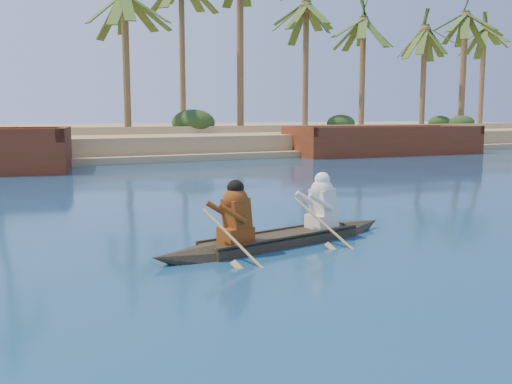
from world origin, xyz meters
TOP-DOWN VIEW (x-y plane):
  - canoe at (7.32, 2.82)m, footprint 5.68×1.73m
  - barge_right at (26.07, 22.00)m, footprint 12.90×5.16m

SIDE VIEW (x-z plane):
  - canoe at x=7.32m, z-range -0.48..1.07m
  - barge_right at x=26.07m, z-range -0.32..1.79m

